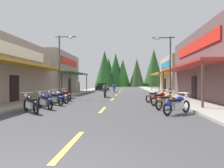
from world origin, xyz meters
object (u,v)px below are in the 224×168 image
object	(u,v)px
streetlamp_right	(167,58)
motorcycle_parked_right_2	(160,98)
motorcycle_parked_left_2	(55,98)
rider_cruising_lead	(105,91)
parked_car_curbside	(102,87)
motorcycle_parked_right_1	(166,101)
motorcycle_parked_left_0	(31,103)
motorcycle_parked_left_4	(66,95)
pedestrian_browsing	(79,86)
motorcycle_parked_right_0	(177,104)
pedestrian_by_shop	(170,87)
rider_cruising_trailing	(114,88)
motorcycle_parked_right_3	(154,96)
streetlamp_left	(63,58)
motorcycle_parked_left_1	(45,101)
motorcycle_parked_left_3	(60,97)

from	to	relation	value
streetlamp_right	motorcycle_parked_right_2	size ratio (longest dim) A/B	3.54
motorcycle_parked_left_2	rider_cruising_lead	distance (m)	7.51
rider_cruising_lead	parked_car_curbside	world-z (taller)	rider_cruising_lead
streetlamp_right	motorcycle_parked_right_1	bearing A→B (deg)	-101.34
motorcycle_parked_right_1	motorcycle_parked_left_0	xyz separation A→B (m)	(-7.19, -2.10, 0.00)
motorcycle_parked_right_2	streetlamp_right	bearing A→B (deg)	27.33
streetlamp_right	motorcycle_parked_left_4	world-z (taller)	streetlamp_right
parked_car_curbside	pedestrian_browsing	bearing A→B (deg)	156.63
motorcycle_parked_right_0	pedestrian_by_shop	world-z (taller)	pedestrian_by_shop
streetlamp_right	rider_cruising_trailing	size ratio (longest dim) A/B	2.65
motorcycle_parked_right_3	motorcycle_parked_left_4	bearing A→B (deg)	130.17
motorcycle_parked_left_0	pedestrian_by_shop	xyz separation A→B (m)	(10.32, 15.54, 0.41)
streetlamp_left	pedestrian_by_shop	world-z (taller)	streetlamp_left
motorcycle_parked_left_1	motorcycle_parked_left_4	world-z (taller)	same
motorcycle_parked_left_4	pedestrian_browsing	size ratio (longest dim) A/B	1.03
rider_cruising_trailing	pedestrian_by_shop	distance (m)	8.83
rider_cruising_trailing	pedestrian_browsing	distance (m)	5.91
motorcycle_parked_left_0	streetlamp_right	bearing A→B (deg)	-92.17
streetlamp_right	motorcycle_parked_left_1	xyz separation A→B (m)	(-8.32, -6.66, -3.25)
pedestrian_by_shop	parked_car_curbside	size ratio (longest dim) A/B	0.36
streetlamp_left	motorcycle_parked_left_0	distance (m)	9.31
motorcycle_parked_left_2	motorcycle_parked_left_4	size ratio (longest dim) A/B	1.04
motorcycle_parked_left_3	parked_car_curbside	size ratio (longest dim) A/B	0.42
motorcycle_parked_right_1	rider_cruising_lead	distance (m)	9.43
rider_cruising_lead	motorcycle_parked_right_0	bearing A→B (deg)	-157.51
motorcycle_parked_right_0	motorcycle_parked_right_3	world-z (taller)	same
motorcycle_parked_right_1	motorcycle_parked_left_2	world-z (taller)	same
motorcycle_parked_left_1	motorcycle_parked_left_3	distance (m)	3.06
streetlamp_left	motorcycle_parked_left_1	world-z (taller)	streetlamp_left
motorcycle_parked_left_1	streetlamp_right	bearing A→B (deg)	-97.33
motorcycle_parked_left_1	pedestrian_by_shop	distance (m)	17.41
streetlamp_right	pedestrian_by_shop	bearing A→B (deg)	75.44
rider_cruising_lead	pedestrian_browsing	xyz separation A→B (m)	(-5.63, 10.77, 0.29)
rider_cruising_lead	motorcycle_parked_left_0	bearing A→B (deg)	163.03
motorcycle_parked_left_2	motorcycle_parked_left_1	bearing A→B (deg)	131.53
motorcycle_parked_right_0	motorcycle_parked_right_2	distance (m)	3.70
motorcycle_parked_left_4	motorcycle_parked_right_1	bearing A→B (deg)	-159.99
motorcycle_parked_left_1	parked_car_curbside	xyz separation A→B (m)	(-0.17, 25.62, 0.20)
motorcycle_parked_left_4	rider_cruising_lead	xyz separation A→B (m)	(2.85, 4.00, 0.17)
rider_cruising_lead	pedestrian_by_shop	size ratio (longest dim) A/B	1.37
streetlamp_left	motorcycle_parked_right_3	distance (m)	9.42
motorcycle_parked_left_2	rider_cruising_lead	bearing A→B (deg)	-72.22
parked_car_curbside	motorcycle_parked_right_3	bearing A→B (deg)	-158.49
streetlamp_left	streetlamp_right	size ratio (longest dim) A/B	1.07
streetlamp_right	motorcycle_parked_right_3	xyz separation A→B (m)	(-1.41, -2.19, -3.25)
motorcycle_parked_right_2	motorcycle_parked_left_2	size ratio (longest dim) A/B	0.92
motorcycle_parked_right_0	pedestrian_browsing	world-z (taller)	pedestrian_browsing
motorcycle_parked_left_0	rider_cruising_lead	size ratio (longest dim) A/B	0.75
streetlamp_right	motorcycle_parked_right_2	xyz separation A→B (m)	(-1.25, -4.13, -3.25)
motorcycle_parked_left_1	rider_cruising_trailing	size ratio (longest dim) A/B	0.75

